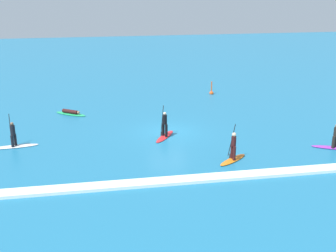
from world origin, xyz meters
name	(u,v)px	position (x,y,z in m)	size (l,w,h in m)	color
ground_plane	(168,133)	(0.00, 0.00, 0.00)	(120.00, 120.00, 0.00)	#1E6B93
surfer_on_white_board	(14,140)	(-10.52, -1.05, 0.46)	(3.11, 0.93, 2.21)	white
surfer_on_purple_board	(335,143)	(10.15, -5.08, 0.40)	(2.83, 1.72, 1.66)	purple
surfer_on_red_board	(165,130)	(-0.40, -0.89, 0.54)	(1.95, 2.63, 2.27)	red
surfer_on_orange_board	(233,153)	(2.96, -5.85, 0.49)	(2.30, 1.94, 2.30)	orange
surfer_on_green_board	(71,113)	(-7.06, 5.94, 0.13)	(2.79, 2.28, 0.40)	#23B266
marker_buoy	(211,92)	(6.20, 10.51, 0.20)	(0.40, 0.40, 1.34)	#E55119
wave_crest	(195,179)	(0.00, -8.20, 0.09)	(20.63, 0.90, 0.18)	white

